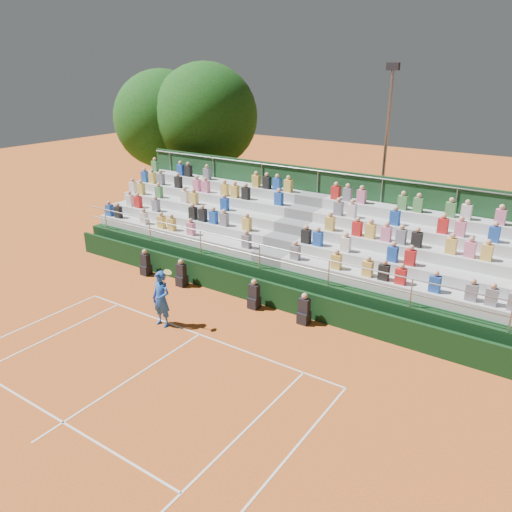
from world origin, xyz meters
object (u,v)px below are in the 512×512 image
Objects in this scene: tree_east at (205,117)px; floodlight_mast at (386,143)px; tree_west at (163,119)px; tennis_player at (161,299)px.

tree_east reaches higher than floodlight_mast.
tree_west is at bearing -174.09° from floodlight_mast.
tree_east is at bearing -175.41° from floodlight_mast.
tree_west is 0.95× the size of tree_east.
tree_west reaches higher than tennis_player.
floodlight_mast reaches higher than tennis_player.
tree_east is at bearing 10.70° from tree_west.
tennis_player is 0.25× the size of floodlight_mast.
tree_east is at bearing 122.72° from tennis_player.
tree_west is 3.02m from tree_east.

